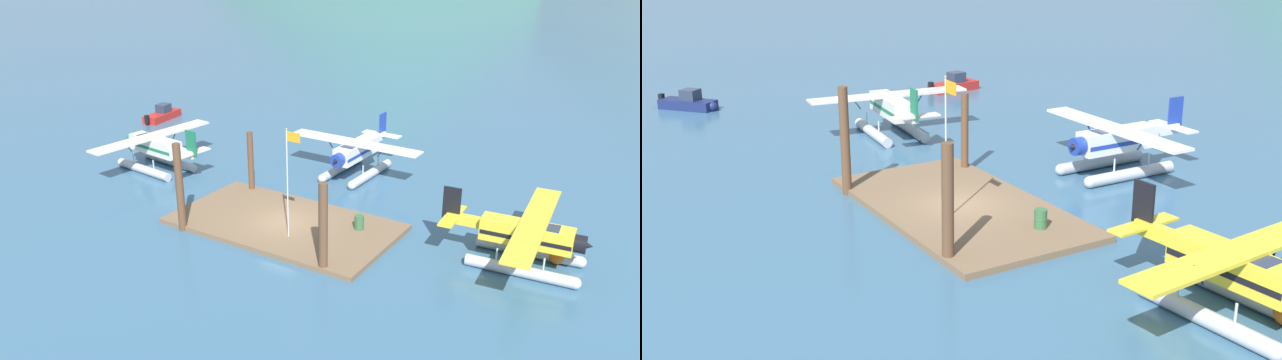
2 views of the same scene
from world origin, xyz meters
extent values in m
plane|color=#38607F|center=(0.00, 0.00, 0.00)|extent=(1200.00, 1200.00, 0.00)
cube|color=brown|center=(0.00, 0.00, 0.15)|extent=(13.83, 7.60, 0.30)
cylinder|color=brown|center=(-4.90, -3.75, 2.78)|extent=(0.47, 0.47, 5.56)
cylinder|color=brown|center=(5.01, -3.48, 2.53)|extent=(0.50, 0.50, 5.06)
cylinder|color=brown|center=(-5.07, 3.30, 2.22)|extent=(0.41, 0.41, 4.43)
cylinder|color=silver|center=(1.40, -1.52, 3.56)|extent=(0.08, 0.08, 6.51)
cube|color=orange|center=(1.85, -1.52, 6.46)|extent=(0.90, 0.03, 0.56)
sphere|color=gold|center=(1.40, -1.52, 6.86)|extent=(0.10, 0.10, 0.10)
cylinder|color=#33663D|center=(4.45, 1.54, 0.74)|extent=(0.58, 0.58, 0.88)
torus|color=#33663D|center=(4.45, 1.54, 0.74)|extent=(0.62, 0.62, 0.04)
cylinder|color=#B7BABF|center=(13.83, 4.00, 0.32)|extent=(5.63, 1.10, 0.64)
cylinder|color=#B7BABF|center=(14.03, 1.51, 0.32)|extent=(5.63, 1.10, 0.64)
sphere|color=#B7BABF|center=(16.82, 1.74, 0.32)|extent=(0.64, 0.64, 0.64)
cylinder|color=#B7BABF|center=(15.02, 4.10, 0.99)|extent=(0.10, 0.10, 0.70)
cylinder|color=#B7BABF|center=(12.63, 3.90, 0.99)|extent=(0.10, 0.10, 0.70)
cylinder|color=#B7BABF|center=(15.23, 1.61, 0.99)|extent=(0.10, 0.10, 0.70)
cylinder|color=#B7BABF|center=(12.84, 1.41, 0.99)|extent=(0.10, 0.10, 0.70)
cube|color=yellow|center=(13.93, 2.76, 1.94)|extent=(4.89, 1.63, 1.20)
cube|color=black|center=(13.93, 2.76, 1.84)|extent=(4.79, 1.64, 0.24)
cube|color=#283347|center=(15.01, 2.84, 2.27)|extent=(1.18, 1.14, 0.56)
cube|color=yellow|center=(14.23, 2.78, 2.61)|extent=(2.25, 10.48, 0.14)
cylinder|color=black|center=(14.05, 4.97, 2.27)|extent=(0.13, 0.63, 0.84)
cylinder|color=black|center=(14.41, 0.59, 2.27)|extent=(0.13, 0.63, 0.84)
cube|color=yellow|center=(10.69, 2.49, 2.04)|extent=(2.23, 0.62, 0.56)
cube|color=black|center=(9.80, 2.42, 2.89)|extent=(1.01, 0.20, 1.90)
cube|color=yellow|center=(9.90, 2.42, 2.14)|extent=(1.06, 3.25, 0.10)
cylinder|color=#B7BABF|center=(-14.30, 1.95, 0.32)|extent=(5.64, 1.20, 0.64)
sphere|color=#B7BABF|center=(-17.09, 2.23, 0.32)|extent=(0.64, 0.64, 0.64)
cylinder|color=#B7BABF|center=(-14.05, 4.43, 0.32)|extent=(5.64, 1.20, 0.64)
sphere|color=#B7BABF|center=(-16.84, 4.72, 0.32)|extent=(0.64, 0.64, 0.64)
cylinder|color=#B7BABF|center=(-15.50, 2.07, 0.99)|extent=(0.10, 0.10, 0.70)
cylinder|color=#B7BABF|center=(-13.11, 1.83, 0.99)|extent=(0.10, 0.10, 0.70)
cylinder|color=#B7BABF|center=(-15.25, 4.55, 0.99)|extent=(0.10, 0.10, 0.70)
cylinder|color=#B7BABF|center=(-12.86, 4.31, 0.99)|extent=(0.10, 0.10, 0.70)
cube|color=silver|center=(-14.18, 3.19, 1.94)|extent=(4.90, 1.72, 1.20)
cube|color=#196B47|center=(-14.18, 3.19, 1.84)|extent=(4.81, 1.73, 0.24)
cube|color=#283347|center=(-15.25, 3.30, 2.27)|extent=(1.20, 1.16, 0.56)
cube|color=silver|center=(-14.48, 3.22, 2.61)|extent=(2.44, 10.49, 0.14)
cylinder|color=#196B47|center=(-14.70, 1.03, 2.27)|extent=(0.14, 0.63, 0.84)
cylinder|color=#196B47|center=(-14.25, 5.41, 2.27)|extent=(0.14, 0.63, 0.84)
cylinder|color=#196B47|center=(-16.86, 3.46, 1.94)|extent=(0.69, 1.02, 0.96)
cone|color=black|center=(-17.31, 3.51, 1.94)|extent=(0.38, 0.39, 0.36)
cube|color=silver|center=(-10.94, 2.86, 2.04)|extent=(2.23, 0.66, 0.56)
cube|color=#196B47|center=(-10.05, 2.77, 2.89)|extent=(1.01, 0.22, 1.90)
cube|color=silver|center=(-10.15, 2.78, 2.14)|extent=(1.12, 3.26, 0.10)
cylinder|color=#B7BABF|center=(0.65, 10.29, 0.32)|extent=(0.71, 5.61, 0.64)
sphere|color=#B7BABF|center=(0.61, 7.49, 0.32)|extent=(0.64, 0.64, 0.64)
cylinder|color=#B7BABF|center=(-1.85, 10.32, 0.32)|extent=(0.71, 5.61, 0.64)
sphere|color=#B7BABF|center=(-1.89, 7.52, 0.32)|extent=(0.64, 0.64, 0.64)
cylinder|color=#B7BABF|center=(0.63, 9.09, 0.99)|extent=(0.10, 0.10, 0.70)
cylinder|color=#B7BABF|center=(0.66, 11.49, 0.99)|extent=(0.10, 0.10, 0.70)
cylinder|color=#B7BABF|center=(-1.87, 9.12, 0.99)|extent=(0.10, 0.10, 0.70)
cylinder|color=#B7BABF|center=(-1.84, 11.52, 0.99)|extent=(0.10, 0.10, 0.70)
cube|color=white|center=(-0.60, 10.31, 1.94)|extent=(1.30, 4.81, 1.20)
cube|color=#1E389E|center=(-0.60, 10.31, 1.84)|extent=(1.32, 4.72, 0.24)
cube|color=#283347|center=(-0.62, 9.23, 2.27)|extent=(1.07, 1.11, 0.56)
cube|color=white|center=(-0.61, 10.01, 2.61)|extent=(10.42, 1.53, 0.14)
cylinder|color=#1E389E|center=(1.59, 9.98, 2.27)|extent=(0.62, 0.09, 0.84)
cylinder|color=#1E389E|center=(-2.81, 10.04, 2.27)|extent=(0.62, 0.09, 0.84)
cylinder|color=#1E389E|center=(-0.64, 7.61, 1.94)|extent=(0.97, 0.61, 0.96)
cone|color=black|center=(-0.64, 7.16, 1.94)|extent=(0.36, 0.35, 0.36)
cube|color=white|center=(-0.56, 13.56, 2.04)|extent=(0.47, 2.21, 0.56)
cube|color=#1E389E|center=(-0.55, 14.46, 2.89)|extent=(0.13, 1.00, 1.90)
cube|color=white|center=(-0.55, 14.36, 2.14)|extent=(3.21, 0.84, 0.10)
cube|color=navy|center=(-28.53, -6.50, 0.35)|extent=(4.14, 3.90, 0.70)
sphere|color=navy|center=(-26.96, -5.11, 0.35)|extent=(0.70, 0.70, 0.70)
cube|color=#283347|center=(-28.31, -6.30, 1.10)|extent=(1.63, 1.62, 0.80)
cube|color=black|center=(-30.24, -8.01, 0.60)|extent=(0.48, 0.48, 0.80)
cube|color=#B2231E|center=(-24.27, 13.65, 0.35)|extent=(2.06, 4.36, 0.70)
sphere|color=#B2231E|center=(-24.55, 15.73, 0.35)|extent=(0.70, 0.70, 0.70)
cube|color=#283347|center=(-24.31, 13.94, 1.10)|extent=(1.25, 1.34, 0.80)
cube|color=black|center=(-23.96, 11.39, 0.60)|extent=(0.40, 0.37, 0.80)
camera|label=1|loc=(20.47, -28.47, 16.61)|focal=34.96mm
camera|label=2|loc=(30.56, -17.90, 13.27)|focal=44.12mm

